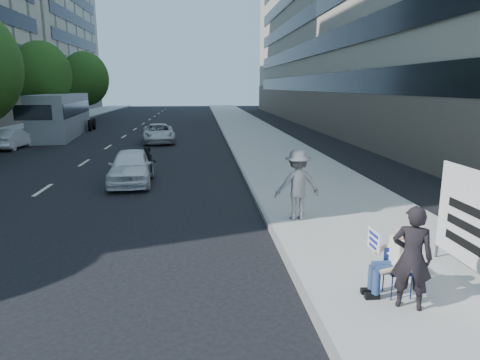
{
  "coord_description": "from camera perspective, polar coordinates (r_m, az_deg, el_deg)",
  "views": [
    {
      "loc": [
        -0.42,
        -8.6,
        3.9
      ],
      "look_at": [
        0.7,
        3.47,
        1.24
      ],
      "focal_mm": 32.0,
      "sensor_mm": 36.0,
      "label": 1
    }
  ],
  "objects": [
    {
      "name": "white_sedan_near",
      "position": [
        18.01,
        -14.31,
        1.76
      ],
      "size": [
        1.86,
        4.18,
        1.4
      ],
      "primitive_type": "imported",
      "rotation": [
        0.0,
        0.0,
        0.05
      ],
      "color": "white",
      "rests_on": "ground"
    },
    {
      "name": "motorcycle",
      "position": [
        18.65,
        -12.09,
        2.03
      ],
      "size": [
        0.75,
        2.05,
        1.42
      ],
      "rotation": [
        0.0,
        0.0,
        0.12
      ],
      "color": "black",
      "rests_on": "ground"
    },
    {
      "name": "far_bldg_north",
      "position": [
        77.21,
        -29.39,
        18.38
      ],
      "size": [
        22.0,
        28.0,
        28.0
      ],
      "primitive_type": "cube",
      "color": "beige",
      "rests_on": "ground"
    },
    {
      "name": "tree_far_d",
      "position": [
        40.84,
        -24.91,
        12.65
      ],
      "size": [
        4.8,
        4.8,
        7.65
      ],
      "color": "#382616",
      "rests_on": "ground"
    },
    {
      "name": "white_sedan_far",
      "position": [
        30.96,
        -10.82,
        6.15
      ],
      "size": [
        2.71,
        4.94,
        1.31
      ],
      "primitive_type": "imported",
      "rotation": [
        0.0,
        0.0,
        0.12
      ],
      "color": "silver",
      "rests_on": "ground"
    },
    {
      "name": "jogger",
      "position": [
        12.25,
        7.67,
        -0.63
      ],
      "size": [
        1.37,
        0.86,
        2.03
      ],
      "primitive_type": "imported",
      "rotation": [
        0.0,
        0.0,
        3.23
      ],
      "color": "slate",
      "rests_on": "near_sidewalk"
    },
    {
      "name": "bus",
      "position": [
        37.44,
        -22.65,
        7.97
      ],
      "size": [
        3.8,
        12.27,
        3.3
      ],
      "rotation": [
        0.0,
        0.0,
        0.1
      ],
      "color": "gray",
      "rests_on": "ground"
    },
    {
      "name": "pedestrian_woman",
      "position": [
        7.91,
        21.95,
        -9.56
      ],
      "size": [
        0.79,
        0.69,
        1.83
      ],
      "primitive_type": "imported",
      "rotation": [
        0.0,
        0.0,
        2.67
      ],
      "color": "black",
      "rests_on": "near_sidewalk"
    },
    {
      "name": "tree_far_e",
      "position": [
        54.26,
        -19.95,
        12.59
      ],
      "size": [
        5.4,
        5.4,
        7.89
      ],
      "color": "#382616",
      "rests_on": "ground"
    },
    {
      "name": "white_sedan_mid",
      "position": [
        31.1,
        -28.16,
        4.9
      ],
      "size": [
        1.44,
        3.9,
        1.28
      ],
      "primitive_type": "imported",
      "rotation": [
        0.0,
        0.0,
        3.12
      ],
      "color": "white",
      "rests_on": "ground"
    },
    {
      "name": "near_building",
      "position": [
        44.6,
        18.89,
        19.61
      ],
      "size": [
        14.0,
        70.0,
        20.0
      ],
      "primitive_type": "cube",
      "color": "#A19B8B",
      "rests_on": "ground"
    },
    {
      "name": "ground",
      "position": [
        9.45,
        -2.34,
        -11.98
      ],
      "size": [
        160.0,
        160.0,
        0.0
      ],
      "primitive_type": "plane",
      "color": "black",
      "rests_on": "ground"
    },
    {
      "name": "near_sidewalk",
      "position": [
        29.19,
        3.48,
        4.83
      ],
      "size": [
        5.0,
        120.0,
        0.15
      ],
      "primitive_type": "cube",
      "color": "#A7A59C",
      "rests_on": "ground"
    },
    {
      "name": "seated_protester",
      "position": [
        8.31,
        19.67,
        -9.72
      ],
      "size": [
        0.83,
        1.12,
        1.31
      ],
      "color": "navy",
      "rests_on": "near_sidewalk"
    }
  ]
}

